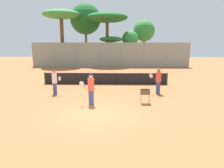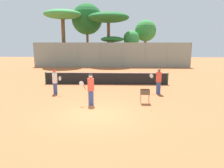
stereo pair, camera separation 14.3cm
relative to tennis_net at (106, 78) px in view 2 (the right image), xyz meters
The scene contains 21 objects.
ground_plane 8.05m from the tennis_net, 90.00° to the right, with size 80.00×80.00×0.00m, color #B26038.
tennis_net is the anchor object (origin of this frame).
back_fence 12.64m from the tennis_net, 90.00° to the left, with size 22.77×0.08×3.55m.
tree_0 17.55m from the tennis_net, 117.09° to the left, with size 5.52×5.52×8.34m.
tree_1 19.36m from the tennis_net, 73.27° to the left, with size 3.48×3.48×7.15m.
tree_2 16.79m from the tennis_net, 79.47° to the left, with size 2.53×2.53×5.38m.
tree_3 15.74m from the tennis_net, 89.99° to the left, with size 3.56×3.56×4.46m.
tree_4 17.10m from the tennis_net, 92.16° to the left, with size 6.36×6.36×8.11m.
tree_5 19.74m from the tennis_net, 103.27° to the left, with size 5.03×5.03×9.80m.
player_white_outfit 6.40m from the tennis_net, 94.62° to the right, with size 0.96×0.39×1.89m.
player_red_cap 5.08m from the tennis_net, 133.21° to the right, with size 0.81×0.58×1.72m.
player_yellow_shirt 5.31m from the tennis_net, 40.37° to the right, with size 0.87×0.57×1.87m.
ball_cart 6.55m from the tennis_net, 64.74° to the right, with size 0.56×0.41×0.88m.
tennis_ball_0 5.57m from the tennis_net, 48.29° to the right, with size 0.07×0.07×0.07m, color #D1E54C.
tennis_ball_1 4.84m from the tennis_net, 15.74° to the right, with size 0.07×0.07×0.07m, color #D1E54C.
tennis_ball_2 5.18m from the tennis_net, 60.25° to the right, with size 0.07×0.07×0.07m, color #D1E54C.
tennis_ball_3 2.27m from the tennis_net, 98.52° to the right, with size 0.07×0.07×0.07m, color #D1E54C.
tennis_ball_4 6.13m from the tennis_net, 93.06° to the right, with size 0.07×0.07×0.07m, color #D1E54C.
tennis_ball_5 8.00m from the tennis_net, 68.01° to the right, with size 0.07×0.07×0.07m, color #D1E54C.
tennis_ball_6 5.48m from the tennis_net, 15.92° to the right, with size 0.07×0.07×0.07m, color #D1E54C.
parked_car 14.89m from the tennis_net, 89.85° to the left, with size 4.20×1.70×1.60m.
Camera 2 is at (1.23, -11.04, 3.85)m, focal length 35.00 mm.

